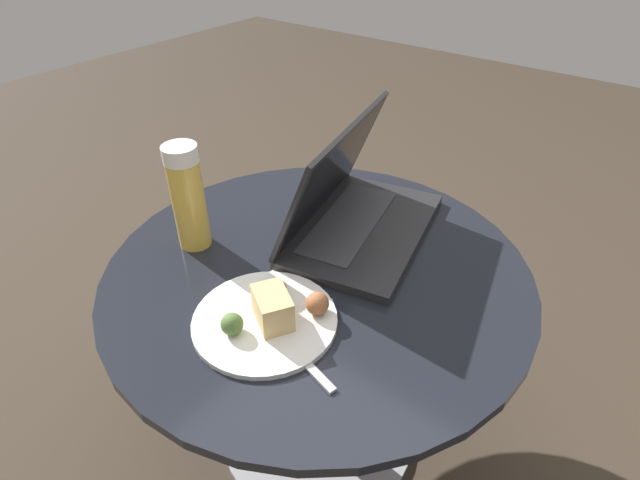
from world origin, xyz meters
name	(u,v)px	position (x,y,z in m)	size (l,w,h in m)	color
ground_plane	(318,429)	(0.00, 0.00, 0.00)	(6.00, 6.00, 0.00)	#382D23
table	(318,320)	(0.00, 0.00, 0.35)	(0.74, 0.74, 0.48)	#9E9EA3
napkin	(266,316)	(-0.14, -0.01, 0.48)	(0.18, 0.13, 0.00)	silver
laptop	(353,211)	(0.13, 0.01, 0.53)	(0.38, 0.28, 0.22)	#232326
beer_glass	(188,197)	(-0.08, 0.22, 0.58)	(0.06, 0.06, 0.20)	gold
snack_plate	(269,315)	(-0.15, -0.02, 0.50)	(0.22, 0.22, 0.06)	silver
fork	(290,347)	(-0.17, -0.08, 0.48)	(0.06, 0.17, 0.01)	#B2B2B7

